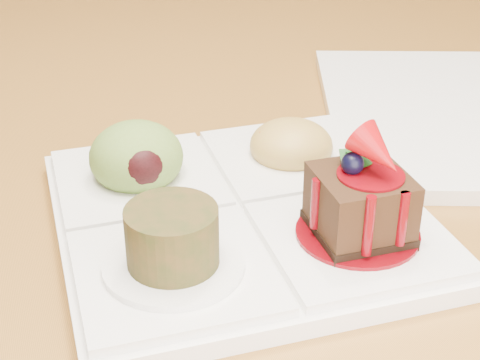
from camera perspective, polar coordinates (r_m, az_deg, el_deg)
name	(u,v)px	position (r m, az deg, el deg)	size (l,w,h in m)	color
dining_table	(210,135)	(0.76, -2.32, 3.48)	(1.00, 1.80, 0.75)	#9D6628
sampler_plate	(236,200)	(0.48, -0.30, -1.56)	(0.24, 0.24, 0.09)	white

